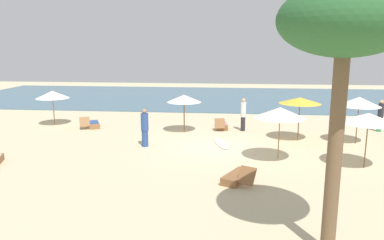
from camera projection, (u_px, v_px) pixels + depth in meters
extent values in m
plane|color=beige|center=(214.00, 147.00, 17.67)|extent=(60.00, 60.00, 0.00)
cube|color=#476B7F|center=(222.00, 98.00, 34.24)|extent=(48.00, 16.00, 0.06)
cylinder|color=brown|center=(357.00, 121.00, 18.16)|extent=(0.05, 0.05, 2.29)
cone|color=white|center=(359.00, 102.00, 17.97)|extent=(2.03, 2.03, 0.45)
cylinder|color=brown|center=(184.00, 114.00, 20.55)|extent=(0.06, 0.06, 2.07)
cone|color=silver|center=(184.00, 98.00, 20.38)|extent=(1.91, 1.91, 0.41)
cylinder|color=olive|center=(279.00, 135.00, 15.38)|extent=(0.05, 0.05, 2.25)
cone|color=silver|center=(280.00, 113.00, 15.19)|extent=(2.10, 2.10, 0.45)
cylinder|color=brown|center=(366.00, 141.00, 14.54)|extent=(0.05, 0.05, 2.17)
cone|color=silver|center=(369.00, 118.00, 14.35)|extent=(2.13, 2.13, 0.41)
cylinder|color=brown|center=(299.00, 120.00, 18.72)|extent=(0.05, 0.05, 2.18)
cone|color=gold|center=(300.00, 100.00, 18.53)|extent=(2.09, 2.09, 0.31)
cylinder|color=olive|center=(54.00, 108.00, 22.41)|extent=(0.06, 0.06, 2.06)
cone|color=silver|center=(53.00, 95.00, 22.24)|extent=(1.98, 1.98, 0.45)
cube|color=brown|center=(222.00, 126.00, 21.74)|extent=(0.78, 1.56, 0.28)
cube|color=brown|center=(220.00, 124.00, 21.02)|extent=(0.62, 0.54, 0.54)
cube|color=#D17299|center=(222.00, 123.00, 21.71)|extent=(0.63, 1.10, 0.03)
cube|color=brown|center=(237.00, 177.00, 13.28)|extent=(1.20, 1.61, 0.28)
cube|color=brown|center=(247.00, 176.00, 12.58)|extent=(0.70, 0.63, 0.58)
cube|color=olive|center=(94.00, 125.00, 22.09)|extent=(1.18, 1.61, 0.28)
cube|color=olive|center=(85.00, 122.00, 21.44)|extent=(0.72, 0.67, 0.54)
cube|color=#2D4C8C|center=(94.00, 122.00, 22.06)|extent=(0.90, 1.17, 0.03)
cylinder|color=#26262D|center=(243.00, 124.00, 21.03)|extent=(0.33, 0.33, 0.81)
cylinder|color=white|center=(243.00, 110.00, 20.86)|extent=(0.39, 0.39, 0.84)
sphere|color=tan|center=(244.00, 100.00, 20.76)|extent=(0.23, 0.23, 0.23)
cylinder|color=#2D4C8C|center=(145.00, 138.00, 17.78)|extent=(0.42, 0.42, 0.80)
cylinder|color=#2D4C8C|center=(145.00, 122.00, 17.61)|extent=(0.50, 0.50, 0.83)
sphere|color=#A37556|center=(144.00, 111.00, 17.51)|extent=(0.22, 0.22, 0.22)
cylinder|color=#338C59|center=(379.00, 125.00, 20.85)|extent=(0.28, 0.28, 0.78)
cylinder|color=#26262D|center=(381.00, 111.00, 20.69)|extent=(0.33, 0.33, 0.81)
sphere|color=tan|center=(382.00, 102.00, 20.59)|extent=(0.22, 0.22, 0.22)
cylinder|color=brown|center=(335.00, 155.00, 8.20)|extent=(0.33, 0.33, 4.82)
ellipsoid|color=#285B2D|center=(345.00, 20.00, 7.63)|extent=(2.83, 2.83, 1.56)
ellipsoid|color=silver|center=(221.00, 143.00, 18.28)|extent=(0.99, 2.23, 0.07)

